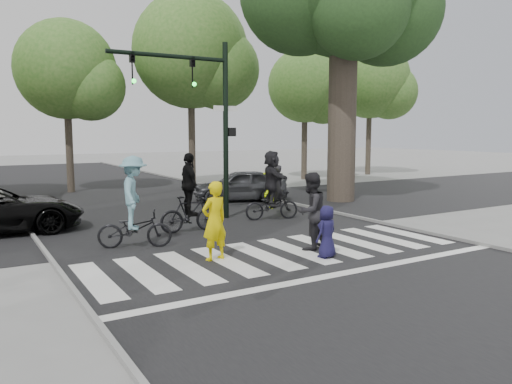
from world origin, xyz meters
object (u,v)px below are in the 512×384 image
pedestrian_woman (214,221)px  pedestrian_child (327,232)px  traffic_signal (203,105)px  cyclist_left (134,208)px  cyclist_right (272,189)px  cyclist_mid (189,200)px  car_grey (240,185)px  pedestrian_adult (311,211)px

pedestrian_woman → pedestrian_child: pedestrian_woman is taller
traffic_signal → cyclist_left: 5.14m
cyclist_left → cyclist_right: size_ratio=1.01×
cyclist_mid → cyclist_right: (3.27, 0.52, 0.08)m
traffic_signal → car_grey: traffic_signal is taller
cyclist_left → car_grey: (6.63, 6.28, -0.35)m
car_grey → pedestrian_adult: bearing=3.0°
pedestrian_child → cyclist_mid: cyclist_mid is taller
pedestrian_child → pedestrian_woman: bearing=-41.6°
traffic_signal → pedestrian_woman: 6.13m
cyclist_right → car_grey: cyclist_right is taller
cyclist_mid → car_grey: (4.58, 5.12, -0.29)m
cyclist_mid → car_grey: size_ratio=0.59×
pedestrian_child → cyclist_right: cyclist_right is taller
pedestrian_woman → cyclist_left: size_ratio=0.78×
pedestrian_child → cyclist_right: size_ratio=0.54×
pedestrian_woman → cyclist_right: cyclist_right is taller
traffic_signal → pedestrian_adult: 6.02m
cyclist_right → pedestrian_woman: bearing=-136.5°
pedestrian_woman → car_grey: (5.40, 8.48, -0.25)m
pedestrian_child → car_grey: car_grey is taller
traffic_signal → car_grey: size_ratio=1.48×
traffic_signal → pedestrian_woman: (-2.04, -4.96, -2.96)m
pedestrian_woman → cyclist_right: 5.64m
pedestrian_child → car_grey: (3.00, 9.67, 0.05)m
pedestrian_child → car_grey: size_ratio=0.31×
pedestrian_woman → traffic_signal: bearing=-124.7°
cyclist_right → car_grey: 4.79m
pedestrian_adult → car_grey: bearing=-126.2°
pedestrian_woman → pedestrian_adult: bearing=161.3°
pedestrian_woman → cyclist_mid: cyclist_mid is taller
pedestrian_adult → cyclist_right: (1.50, 4.17, 0.06)m
pedestrian_adult → cyclist_mid: size_ratio=0.83×
pedestrian_adult → cyclist_right: bearing=-128.2°
pedestrian_woman → cyclist_right: bearing=-148.7°
traffic_signal → cyclist_right: bearing=-27.7°
pedestrian_child → cyclist_right: bearing=-123.7°
cyclist_right → car_grey: size_ratio=0.59×
pedestrian_adult → cyclist_mid: (-1.77, 3.65, -0.01)m
pedestrian_child → cyclist_left: size_ratio=0.53×
pedestrian_woman → pedestrian_adult: pedestrian_adult is taller
cyclist_left → pedestrian_adult: bearing=-33.1°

